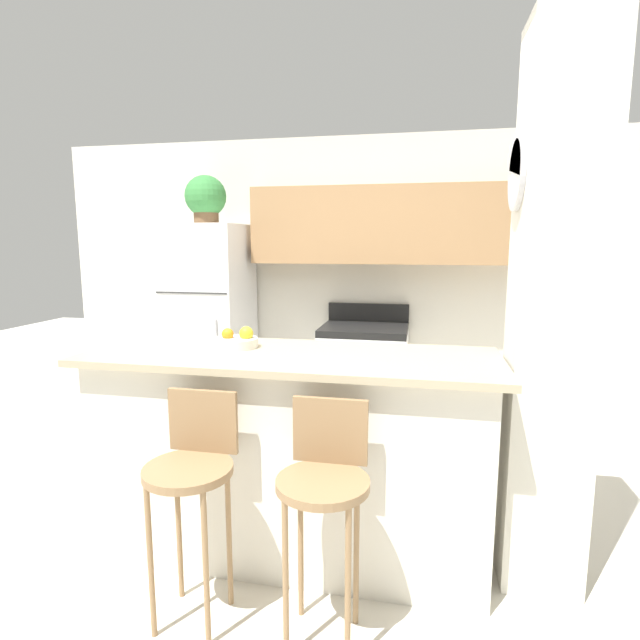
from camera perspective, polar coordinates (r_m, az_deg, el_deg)
name	(u,v)px	position (r m, az deg, el deg)	size (l,w,h in m)	color
ground_plane	(291,549)	(2.94, -3.29, -24.63)	(14.00, 14.00, 0.00)	beige
wall_back	(367,260)	(4.51, 5.45, 6.86)	(5.60, 0.38, 2.55)	silver
pillar_right	(553,318)	(2.48, 25.06, 0.20)	(0.38, 0.33, 2.55)	silver
counter_bar	(290,453)	(2.68, -3.39, -14.96)	(2.07, 0.73, 1.07)	silver
refrigerator	(210,324)	(4.61, -12.46, -0.48)	(0.66, 0.72, 1.77)	white
stove_range	(364,377)	(4.38, 5.03, -6.50)	(0.73, 0.63, 1.07)	white
bar_stool_left	(193,472)	(2.27, -14.36, -16.45)	(0.37, 0.37, 0.98)	olive
bar_stool_right	(325,485)	(2.10, 0.53, -18.31)	(0.37, 0.37, 0.98)	olive
potted_plant_on_fridge	(206,198)	(4.56, -12.94, 13.40)	(0.36, 0.36, 0.42)	brown
fruit_bowl	(237,341)	(2.68, -9.42, -2.35)	(0.22, 0.22, 0.11)	silver
trash_bin	(261,412)	(4.35, -6.75, -10.35)	(0.28, 0.28, 0.38)	#59595B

